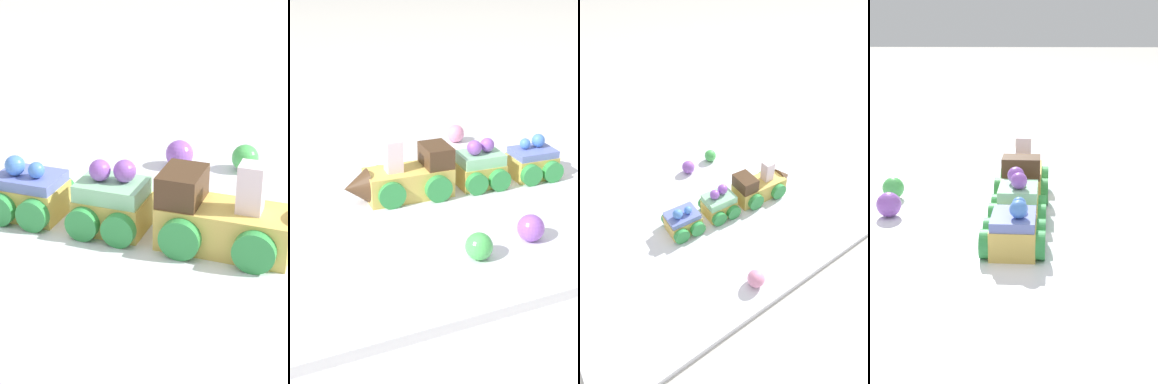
% 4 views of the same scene
% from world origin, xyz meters
% --- Properties ---
extents(ground_plane, '(10.00, 10.00, 0.00)m').
position_xyz_m(ground_plane, '(0.00, 0.00, 0.00)').
color(ground_plane, beige).
extents(display_board, '(0.70, 0.46, 0.01)m').
position_xyz_m(display_board, '(0.00, 0.00, 0.01)').
color(display_board, white).
rests_on(display_board, ground_plane).
extents(cake_train_locomotive, '(0.14, 0.07, 0.08)m').
position_xyz_m(cake_train_locomotive, '(0.07, -0.03, 0.04)').
color(cake_train_locomotive, '#E0BC56').
rests_on(cake_train_locomotive, display_board).
extents(cake_car_mint, '(0.06, 0.07, 0.07)m').
position_xyz_m(cake_car_mint, '(-0.04, -0.02, 0.04)').
color(cake_car_mint, '#E0BC56').
rests_on(cake_car_mint, display_board).
extents(cake_car_blueberry, '(0.06, 0.07, 0.06)m').
position_xyz_m(cake_car_blueberry, '(-0.12, -0.02, 0.03)').
color(cake_car_blueberry, '#E0BC56').
rests_on(cake_car_blueberry, display_board).
extents(gumball_green, '(0.03, 0.03, 0.03)m').
position_xyz_m(gumball_green, '(0.05, 0.15, 0.03)').
color(gumball_green, '#4CBC56').
rests_on(gumball_green, display_board).
extents(gumball_pink, '(0.03, 0.03, 0.03)m').
position_xyz_m(gumball_pink, '(-0.08, -0.19, 0.03)').
color(gumball_pink, pink).
rests_on(gumball_pink, display_board).
extents(gumball_purple, '(0.03, 0.03, 0.03)m').
position_xyz_m(gumball_purple, '(-0.02, 0.13, 0.03)').
color(gumball_purple, '#9956C6').
rests_on(gumball_purple, display_board).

